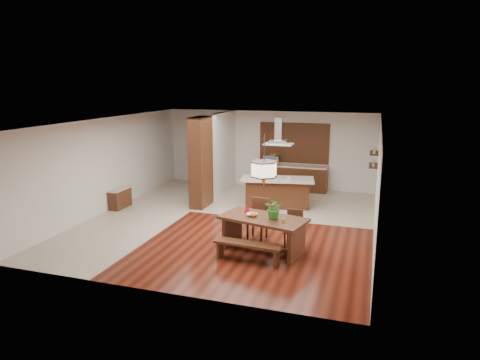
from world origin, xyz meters
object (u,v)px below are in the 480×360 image
(hallway_console, at_px, (120,198))
(microwave, at_px, (271,160))
(pendant_lantern, at_px, (264,159))
(foliage_plant, at_px, (274,209))
(range_hood, at_px, (279,131))
(island_cup, at_px, (289,178))
(dining_chair_left, at_px, (257,219))
(dining_bench, at_px, (248,252))
(kitchen_island, at_px, (278,192))
(dining_table, at_px, (263,226))
(fruit_bowl, at_px, (252,215))
(dining_chair_right, at_px, (293,229))

(hallway_console, bearing_deg, microwave, 44.85)
(pendant_lantern, bearing_deg, foliage_plant, -4.18)
(pendant_lantern, height_order, range_hood, same)
(island_cup, bearing_deg, foliage_plant, -84.07)
(dining_chair_left, relative_size, island_cup, 9.69)
(dining_bench, bearing_deg, kitchen_island, 94.23)
(dining_bench, distance_m, pendant_lantern, 2.15)
(island_cup, bearing_deg, dining_table, -88.23)
(pendant_lantern, xyz_separation_m, fruit_bowl, (-0.29, 0.02, -1.38))
(dining_bench, distance_m, kitchen_island, 4.48)
(fruit_bowl, height_order, island_cup, island_cup)
(dining_bench, relative_size, microwave, 2.71)
(dining_table, relative_size, island_cup, 20.12)
(dining_table, relative_size, pendant_lantern, 1.67)
(island_cup, height_order, microwave, microwave)
(hallway_console, relative_size, range_hood, 0.98)
(dining_chair_right, xyz_separation_m, range_hood, (-1.13, 3.29, 2.01))
(dining_chair_left, height_order, pendant_lantern, pendant_lantern)
(island_cup, distance_m, microwave, 2.68)
(pendant_lantern, distance_m, foliage_plant, 1.20)
(fruit_bowl, distance_m, range_hood, 4.08)
(dining_chair_left, xyz_separation_m, fruit_bowl, (0.06, -0.70, 0.34))
(dining_chair_left, bearing_deg, island_cup, 91.39)
(dining_bench, distance_m, island_cup, 4.42)
(range_hood, bearing_deg, island_cup, -17.02)
(dining_chair_right, distance_m, pendant_lantern, 1.96)
(range_hood, relative_size, microwave, 1.57)
(dining_bench, relative_size, dining_chair_right, 1.71)
(microwave, bearing_deg, pendant_lantern, -95.04)
(dining_chair_right, distance_m, foliage_plant, 0.88)
(range_hood, bearing_deg, dining_chair_right, -70.96)
(range_hood, bearing_deg, dining_bench, -85.77)
(dining_table, bearing_deg, dining_chair_left, 115.53)
(kitchen_island, bearing_deg, dining_table, -92.83)
(microwave, bearing_deg, kitchen_island, -87.93)
(dining_chair_right, relative_size, foliage_plant, 1.86)
(pendant_lantern, distance_m, fruit_bowl, 1.41)
(island_cup, bearing_deg, range_hood, 162.98)
(dining_bench, xyz_separation_m, kitchen_island, (-0.33, 4.46, 0.27))
(dining_chair_right, bearing_deg, foliage_plant, -124.34)
(foliage_plant, bearing_deg, hallway_console, 159.31)
(dining_chair_left, bearing_deg, foliage_plant, -44.46)
(dining_table, bearing_deg, hallway_console, 158.54)
(fruit_bowl, height_order, kitchen_island, kitchen_island)
(dining_chair_left, xyz_separation_m, pendant_lantern, (0.34, -0.71, 1.72))
(dining_chair_right, bearing_deg, microwave, 111.16)
(kitchen_island, bearing_deg, microwave, 98.81)
(fruit_bowl, distance_m, microwave, 6.12)
(pendant_lantern, distance_m, island_cup, 3.85)
(dining_chair_left, relative_size, fruit_bowl, 4.10)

